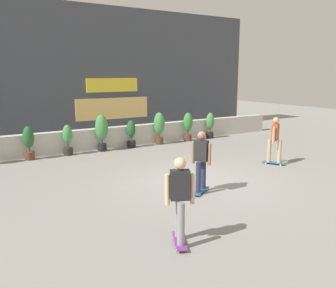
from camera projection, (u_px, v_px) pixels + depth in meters
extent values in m
plane|color=gray|center=(195.00, 181.00, 10.84)|extent=(48.00, 48.00, 0.00)
cube|color=beige|center=(113.00, 137.00, 15.74)|extent=(18.00, 0.40, 0.90)
cube|color=#424751|center=(80.00, 72.00, 18.52)|extent=(20.00, 2.00, 6.50)
cube|color=yellow|center=(113.00, 85.00, 18.47)|extent=(2.80, 0.08, 0.70)
cube|color=#F2CC72|center=(113.00, 108.00, 18.71)|extent=(4.00, 0.06, 1.10)
cylinder|color=brown|center=(30.00, 156.00, 13.54)|extent=(0.36, 0.36, 0.30)
cylinder|color=brown|center=(29.00, 150.00, 13.50)|extent=(0.06, 0.06, 0.15)
ellipsoid|color=#235B2D|center=(28.00, 137.00, 13.40)|extent=(0.40, 0.40, 0.82)
cylinder|color=#2D2823|center=(68.00, 151.00, 14.31)|extent=(0.36, 0.36, 0.30)
cylinder|color=brown|center=(68.00, 146.00, 14.26)|extent=(0.06, 0.06, 0.15)
ellipsoid|color=#428C47|center=(67.00, 134.00, 14.17)|extent=(0.38, 0.38, 0.77)
cylinder|color=black|center=(102.00, 147.00, 15.05)|extent=(0.36, 0.36, 0.30)
cylinder|color=brown|center=(102.00, 142.00, 15.01)|extent=(0.06, 0.06, 0.15)
ellipsoid|color=#428C47|center=(102.00, 127.00, 14.89)|extent=(0.53, 0.53, 1.09)
cylinder|color=black|center=(132.00, 144.00, 15.77)|extent=(0.36, 0.36, 0.30)
cylinder|color=brown|center=(131.00, 139.00, 15.72)|extent=(0.06, 0.06, 0.15)
ellipsoid|color=#235B2D|center=(131.00, 129.00, 15.63)|extent=(0.37, 0.37, 0.75)
cylinder|color=brown|center=(159.00, 141.00, 16.51)|extent=(0.36, 0.36, 0.30)
cylinder|color=brown|center=(159.00, 136.00, 16.46)|extent=(0.06, 0.06, 0.15)
ellipsoid|color=#428C47|center=(159.00, 124.00, 16.35)|extent=(0.49, 0.49, 1.01)
cylinder|color=brown|center=(188.00, 138.00, 17.34)|extent=(0.36, 0.36, 0.30)
cylinder|color=brown|center=(188.00, 133.00, 17.30)|extent=(0.06, 0.06, 0.15)
ellipsoid|color=#387F3D|center=(188.00, 122.00, 17.20)|extent=(0.45, 0.45, 0.91)
cylinder|color=black|center=(210.00, 135.00, 18.05)|extent=(0.36, 0.36, 0.30)
cylinder|color=brown|center=(210.00, 131.00, 18.01)|extent=(0.06, 0.06, 0.15)
ellipsoid|color=#428C47|center=(210.00, 121.00, 17.91)|extent=(0.40, 0.40, 0.83)
cube|color=#266699|center=(201.00, 191.00, 9.80)|extent=(0.79, 0.58, 0.02)
cylinder|color=silver|center=(200.00, 195.00, 9.54)|extent=(0.06, 0.05, 0.06)
cylinder|color=silver|center=(194.00, 194.00, 9.62)|extent=(0.06, 0.05, 0.06)
cylinder|color=silver|center=(207.00, 190.00, 10.00)|extent=(0.06, 0.05, 0.06)
cylinder|color=silver|center=(201.00, 189.00, 10.07)|extent=(0.06, 0.05, 0.06)
cylinder|color=#282D4C|center=(198.00, 177.00, 9.56)|extent=(0.14, 0.14, 0.82)
cylinder|color=#282D4C|center=(203.00, 174.00, 9.87)|extent=(0.14, 0.14, 0.82)
cube|color=#262628|center=(201.00, 151.00, 9.58)|extent=(0.35, 0.41, 0.56)
sphere|color=#9E7051|center=(202.00, 136.00, 9.50)|extent=(0.22, 0.22, 0.22)
cylinder|color=#9E7051|center=(210.00, 155.00, 9.49)|extent=(0.09, 0.09, 0.58)
cylinder|color=#9E7051|center=(193.00, 153.00, 9.71)|extent=(0.09, 0.09, 0.58)
cube|color=#72338C|center=(180.00, 241.00, 6.86)|extent=(0.54, 0.81, 0.02)
cylinder|color=silver|center=(186.00, 249.00, 6.63)|extent=(0.05, 0.06, 0.06)
cylinder|color=silver|center=(177.00, 249.00, 6.61)|extent=(0.05, 0.06, 0.06)
cylinder|color=silver|center=(182.00, 236.00, 7.13)|extent=(0.05, 0.06, 0.06)
cylinder|color=silver|center=(174.00, 237.00, 7.12)|extent=(0.05, 0.06, 0.06)
cylinder|color=gray|center=(181.00, 224.00, 6.61)|extent=(0.14, 0.14, 0.82)
cylinder|color=gray|center=(178.00, 216.00, 6.96)|extent=(0.14, 0.14, 0.82)
cube|color=#262628|center=(180.00, 185.00, 6.65)|extent=(0.41, 0.34, 0.56)
sphere|color=beige|center=(180.00, 163.00, 6.57)|extent=(0.22, 0.22, 0.22)
cylinder|color=beige|center=(192.00, 189.00, 6.69)|extent=(0.09, 0.09, 0.58)
cylinder|color=beige|center=(167.00, 189.00, 6.64)|extent=(0.09, 0.09, 0.58)
cube|color=#266699|center=(274.00, 163.00, 12.86)|extent=(0.57, 0.79, 0.02)
cylinder|color=silver|center=(266.00, 163.00, 12.91)|extent=(0.05, 0.06, 0.06)
cylinder|color=silver|center=(267.00, 162.00, 13.05)|extent=(0.05, 0.06, 0.06)
cylinder|color=silver|center=(280.00, 165.00, 12.67)|extent=(0.05, 0.06, 0.06)
cylinder|color=silver|center=(281.00, 164.00, 12.81)|extent=(0.05, 0.06, 0.06)
cylinder|color=tan|center=(269.00, 151.00, 12.86)|extent=(0.14, 0.14, 0.82)
cylinder|color=tan|center=(279.00, 152.00, 12.69)|extent=(0.14, 0.14, 0.82)
cube|color=#B24C26|center=(275.00, 132.00, 12.64)|extent=(0.41, 0.35, 0.56)
sphere|color=tan|center=(276.00, 120.00, 12.56)|extent=(0.22, 0.22, 0.22)
cylinder|color=tan|center=(274.00, 135.00, 12.45)|extent=(0.09, 0.09, 0.58)
cylinder|color=tan|center=(277.00, 133.00, 12.86)|extent=(0.09, 0.09, 0.58)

